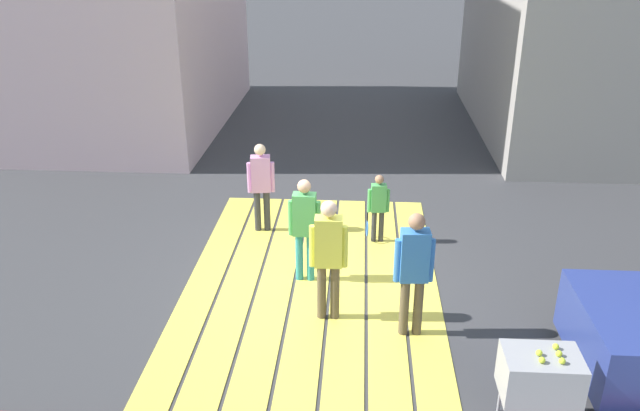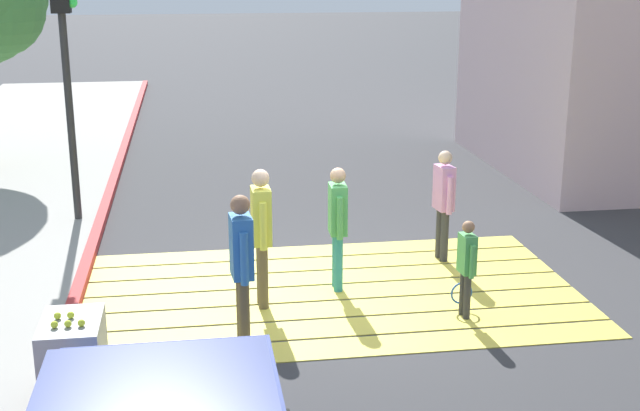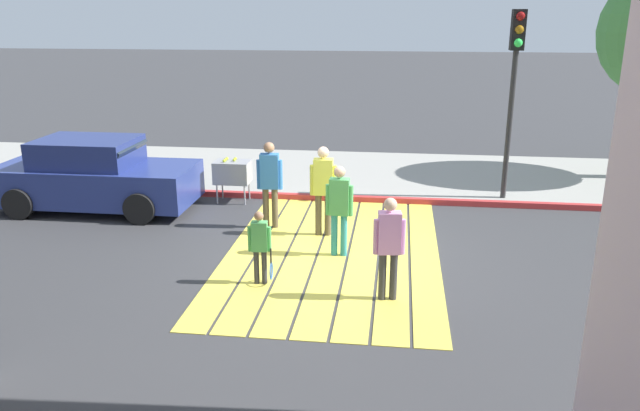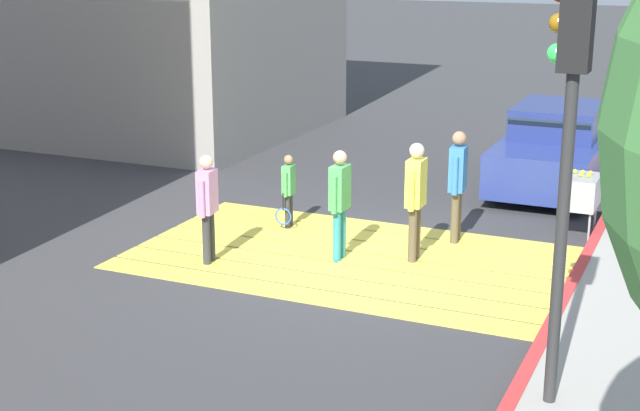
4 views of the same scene
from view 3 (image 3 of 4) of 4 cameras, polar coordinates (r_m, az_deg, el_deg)
The scene contains 12 objects.
ground_plane at distance 11.31m, azimuth 1.21°, elevation -4.37°, with size 120.00×120.00×0.00m, color #38383A.
crosswalk_stripes at distance 11.31m, azimuth 1.21°, elevation -4.35°, with size 6.40×3.80×0.01m.
sidewalk_west at distance 16.61m, azimuth 3.27°, elevation 2.95°, with size 4.80×40.00×0.12m, color #9E9B93.
curb_painted at distance 14.35m, azimuth 2.59°, elevation 0.65°, with size 0.16×40.00×0.13m, color #BC3333.
car_parked_near_curb at distance 14.50m, azimuth -19.93°, elevation 2.52°, with size 1.99×4.30×1.57m.
traffic_light_corner at distance 14.29m, azimuth 17.44°, elevation 11.97°, with size 0.39×0.28×4.24m.
tennis_ball_cart at distance 14.29m, azimuth -8.03°, elevation 3.06°, with size 0.56×0.80×1.02m.
pedestrian_adult_lead at distance 9.25m, azimuth 6.36°, elevation -3.32°, with size 0.25×0.47×1.62m.
pedestrian_adult_trailing at distance 11.88m, azimuth 0.29°, elevation 1.93°, with size 0.23×0.52×1.77m.
pedestrian_adult_side at distance 10.88m, azimuth 1.78°, elevation 0.09°, with size 0.22×0.48×1.65m.
pedestrian_teen_behind at distance 12.35m, azimuth -4.64°, elevation 2.47°, with size 0.25×0.51×1.76m.
pedestrian_child_with_racket at distance 9.86m, azimuth -5.49°, elevation -3.55°, with size 0.29×0.39×1.23m.
Camera 3 is at (10.45, 1.09, 4.20)m, focal length 34.88 mm.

